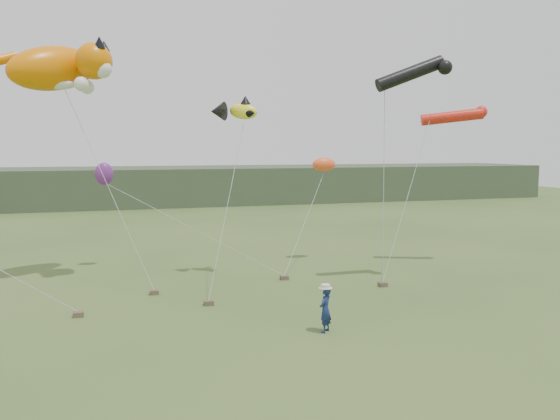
# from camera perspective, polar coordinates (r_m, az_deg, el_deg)

# --- Properties ---
(ground) EXTENTS (120.00, 120.00, 0.00)m
(ground) POSITION_cam_1_polar(r_m,az_deg,el_deg) (19.14, 1.20, -12.39)
(ground) COLOR #385123
(ground) RESTS_ON ground
(headland) EXTENTS (90.00, 13.00, 4.00)m
(headland) POSITION_cam_1_polar(r_m,az_deg,el_deg) (62.13, -14.26, 2.38)
(headland) COLOR #2D3D28
(headland) RESTS_ON ground
(festival_attendant) EXTENTS (0.67, 0.67, 1.56)m
(festival_attendant) POSITION_cam_1_polar(r_m,az_deg,el_deg) (18.73, 4.76, -10.33)
(festival_attendant) COLOR navy
(festival_attendant) RESTS_ON ground
(sandbag_anchors) EXTENTS (13.19, 3.59, 0.19)m
(sandbag_anchors) POSITION_cam_1_polar(r_m,az_deg,el_deg) (23.38, -5.36, -8.65)
(sandbag_anchors) COLOR brown
(sandbag_anchors) RESTS_ON ground
(cat_kite) EXTENTS (5.85, 4.34, 2.74)m
(cat_kite) POSITION_cam_1_polar(r_m,az_deg,el_deg) (27.59, -21.82, 13.66)
(cat_kite) COLOR orange
(cat_kite) RESTS_ON ground
(fish_kite) EXTENTS (2.48, 1.62, 1.18)m
(fish_kite) POSITION_cam_1_polar(r_m,az_deg,el_deg) (26.28, -4.83, 10.29)
(fish_kite) COLOR yellow
(fish_kite) RESTS_ON ground
(tube_kites) EXTENTS (7.61, 4.68, 3.03)m
(tube_kites) POSITION_cam_1_polar(r_m,az_deg,el_deg) (28.29, 16.17, 11.45)
(tube_kites) COLOR black
(tube_kites) RESTS_ON ground
(misc_kites) EXTENTS (12.65, 2.11, 1.38)m
(misc_kites) POSITION_cam_1_polar(r_m,az_deg,el_deg) (29.20, -5.89, 4.31)
(misc_kites) COLOR #F75423
(misc_kites) RESTS_ON ground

